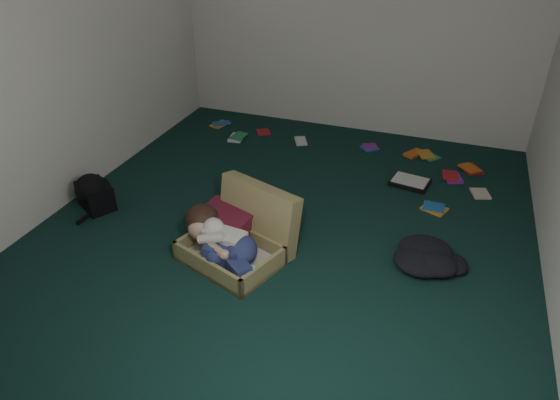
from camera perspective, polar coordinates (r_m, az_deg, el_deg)
The scene contains 11 objects.
floor at distance 4.25m, azimuth 0.69°, elevation -3.03°, with size 4.50×4.50×0.00m, color black.
wall_back at distance 5.78m, azimuth 8.65°, elevation 20.14°, with size 4.50×4.50×0.00m, color silver.
wall_front at distance 1.91m, azimuth -22.12°, elevation -6.70°, with size 4.50×4.50×0.00m, color silver.
wall_left at distance 4.69m, azimuth -23.85°, elevation 15.31°, with size 4.50×4.50×0.00m, color silver.
suitcase at distance 3.87m, azimuth -4.31°, elevation -4.18°, with size 0.91×0.90×0.53m.
person at distance 3.77m, azimuth -6.77°, elevation -4.59°, with size 0.71×0.56×0.33m.
maroon_bin at distance 4.01m, azimuth -5.89°, elevation -2.97°, with size 0.46×0.38×0.29m.
backpack at distance 4.73m, azimuth -20.35°, elevation 0.53°, with size 0.42×0.34×0.25m, color black, non-canonical shape.
clothing_pile at distance 3.97m, azimuth 17.37°, elevation -6.24°, with size 0.46×0.37×0.15m, color black, non-canonical shape.
paper_tray at distance 5.01m, azimuth 14.62°, elevation 1.99°, with size 0.40×0.32×0.05m.
book_scatter at distance 5.46m, azimuth 9.44°, elevation 4.99°, with size 3.21×1.29×0.02m.
Camera 1 is at (1.14, -3.31, 2.41)m, focal length 32.00 mm.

